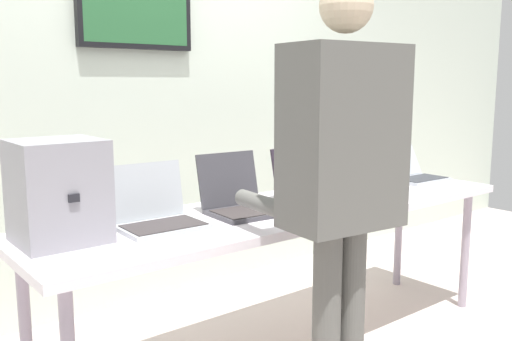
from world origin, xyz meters
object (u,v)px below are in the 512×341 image
object	(u,v)px
person	(341,169)
laptop_station_1	(239,200)
laptop_station_2	(310,188)
laptop_station_3	(364,180)
equipment_box	(58,191)
laptop_station_0	(156,213)
workbench	(290,216)
laptop_station_4	(411,172)

from	to	relation	value
person	laptop_station_1	bearing A→B (deg)	87.91
laptop_station_2	laptop_station_3	bearing A→B (deg)	1.76
equipment_box	laptop_station_3	xyz separation A→B (m)	(1.75, -0.03, -0.14)
laptop_station_0	laptop_station_3	xyz separation A→B (m)	(1.35, 0.00, -0.00)
laptop_station_0	laptop_station_2	xyz separation A→B (m)	(0.91, -0.01, 0.00)
laptop_station_1	person	distance (m)	0.70
workbench	laptop_station_3	world-z (taller)	laptop_station_3
laptop_station_3	workbench	bearing A→B (deg)	-174.87
workbench	equipment_box	world-z (taller)	equipment_box
laptop_station_4	workbench	bearing A→B (deg)	-176.17
workbench	laptop_station_2	size ratio (longest dim) A/B	7.16
equipment_box	laptop_station_4	size ratio (longest dim) A/B	1.12
laptop_station_4	laptop_station_2	bearing A→B (deg)	-178.06
laptop_station_1	laptop_station_3	bearing A→B (deg)	0.90
laptop_station_2	laptop_station_1	bearing A→B (deg)	-179.91
laptop_station_0	laptop_station_4	xyz separation A→B (m)	(1.83, 0.02, -0.01)
workbench	laptop_station_4	world-z (taller)	laptop_station_4
equipment_box	laptop_station_2	bearing A→B (deg)	-2.06
laptop_station_0	laptop_station_2	world-z (taller)	laptop_station_2
equipment_box	laptop_station_4	bearing A→B (deg)	-0.41
equipment_box	laptop_station_3	distance (m)	1.75
equipment_box	laptop_station_1	world-z (taller)	equipment_box
equipment_box	laptop_station_3	world-z (taller)	equipment_box
laptop_station_2	laptop_station_0	bearing A→B (deg)	179.27
workbench	person	world-z (taller)	person
laptop_station_1	workbench	bearing A→B (deg)	-8.31
laptop_station_0	laptop_station_1	world-z (taller)	laptop_station_1
workbench	person	size ratio (longest dim) A/B	1.52
laptop_station_2	laptop_station_3	distance (m)	0.44
equipment_box	laptop_station_1	size ratio (longest dim) A/B	1.14
laptop_station_3	laptop_station_2	bearing A→B (deg)	-178.24
laptop_station_0	laptop_station_4	size ratio (longest dim) A/B	1.00
laptop_station_3	laptop_station_4	size ratio (longest dim) A/B	1.00
laptop_station_1	laptop_station_4	bearing A→B (deg)	1.32
laptop_station_1	laptop_station_4	xyz separation A→B (m)	(1.39, 0.03, -0.01)
person	equipment_box	bearing A→B (deg)	138.83
workbench	laptop_station_1	xyz separation A→B (m)	(-0.29, 0.04, 0.12)
laptop_station_2	person	bearing A→B (deg)	-126.62
laptop_station_4	equipment_box	bearing A→B (deg)	179.59
laptop_station_1	laptop_station_3	size ratio (longest dim) A/B	0.98
laptop_station_2	person	world-z (taller)	person
workbench	equipment_box	xyz separation A→B (m)	(-1.12, 0.09, 0.25)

